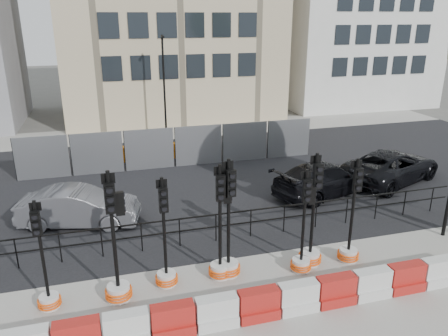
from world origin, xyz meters
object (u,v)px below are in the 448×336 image
object	(u,v)px
car_c	(324,179)
traffic_signal_d	(221,252)
traffic_signal_h	(350,241)
traffic_signal_a	(47,287)

from	to	relation	value
car_c	traffic_signal_d	bearing A→B (deg)	111.58
traffic_signal_h	car_c	world-z (taller)	traffic_signal_h
traffic_signal_d	car_c	xyz separation A→B (m)	(5.77, 4.74, -0.12)
traffic_signal_a	car_c	distance (m)	11.42
traffic_signal_a	traffic_signal_d	xyz separation A→B (m)	(4.55, 0.15, 0.19)
traffic_signal_a	traffic_signal_d	size ratio (longest dim) A/B	0.88
traffic_signal_a	traffic_signal_h	world-z (taller)	traffic_signal_h
traffic_signal_h	car_c	size ratio (longest dim) A/B	0.64
traffic_signal_a	traffic_signal_h	bearing A→B (deg)	2.75
traffic_signal_d	traffic_signal_h	xyz separation A→B (m)	(3.94, -0.22, -0.13)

